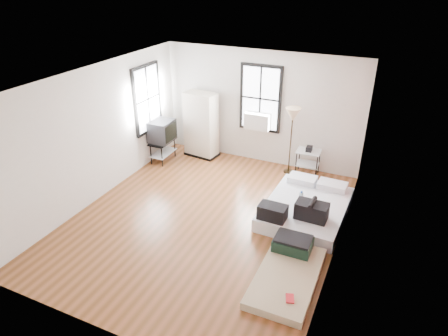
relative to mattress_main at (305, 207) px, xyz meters
The scene contains 8 objects.
ground 2.00m from the mattress_main, 151.07° to the right, with size 6.00×6.00×0.00m, color brown.
room_shell 2.25m from the mattress_main, 158.33° to the right, with size 5.02×6.02×2.80m.
mattress_main is the anchor object (origin of this frame).
mattress_bare 1.83m from the mattress_main, 84.25° to the right, with size 0.93×1.76×0.38m.
wardrobe 3.69m from the mattress_main, 152.31° to the left, with size 0.90×0.59×1.69m.
side_table 1.83m from the mattress_main, 102.91° to the left, with size 0.57×0.47×0.73m.
floor_lamp 2.24m from the mattress_main, 116.43° to the left, with size 0.35×0.35×1.63m.
tv_stand 4.12m from the mattress_main, 166.10° to the left, with size 0.56×0.78×1.08m.
Camera 1 is at (3.05, -5.87, 4.54)m, focal length 32.00 mm.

